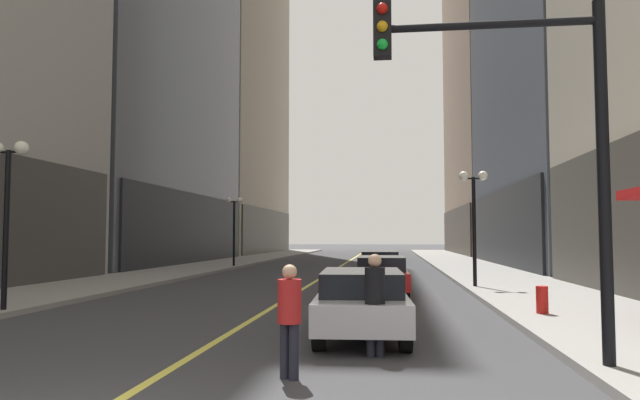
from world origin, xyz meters
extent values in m
plane|color=#38383A|center=(0.00, 35.00, 0.00)|extent=(200.00, 200.00, 0.00)
cube|color=gray|center=(-8.25, 35.00, 0.07)|extent=(4.50, 78.00, 0.15)
cube|color=gray|center=(8.25, 35.00, 0.07)|extent=(4.50, 78.00, 0.15)
cube|color=#E5D64C|center=(0.00, 35.00, 0.00)|extent=(0.16, 70.00, 0.01)
cube|color=black|center=(-10.60, 34.50, 2.50)|extent=(0.50, 22.80, 5.00)
cube|color=#403C35|center=(-10.60, 60.00, 2.50)|extent=(0.50, 24.70, 5.00)
cube|color=black|center=(10.60, 34.50, 2.50)|extent=(0.50, 22.80, 5.00)
cube|color=#332A23|center=(10.60, 60.00, 2.50)|extent=(0.50, 24.70, 5.00)
cube|color=#B7B7BC|center=(2.72, 6.61, 0.59)|extent=(1.95, 4.51, 0.55)
cube|color=black|center=(2.73, 6.39, 1.07)|extent=(1.64, 2.55, 0.50)
cylinder|color=black|center=(1.90, 8.13, 0.32)|extent=(0.25, 0.65, 0.64)
cylinder|color=black|center=(3.39, 8.20, 0.32)|extent=(0.25, 0.65, 0.64)
cylinder|color=black|center=(2.05, 5.03, 0.32)|extent=(0.25, 0.65, 0.64)
cylinder|color=black|center=(3.54, 5.10, 0.32)|extent=(0.25, 0.65, 0.64)
cube|color=#B21919|center=(2.98, 14.64, 0.59)|extent=(1.83, 4.72, 0.55)
cube|color=black|center=(2.99, 14.40, 1.07)|extent=(1.58, 2.66, 0.50)
cylinder|color=black|center=(2.21, 16.25, 0.32)|extent=(0.24, 0.65, 0.64)
cylinder|color=black|center=(3.68, 16.29, 0.32)|extent=(0.24, 0.65, 0.64)
cylinder|color=black|center=(2.29, 12.98, 0.32)|extent=(0.24, 0.65, 0.64)
cylinder|color=black|center=(3.76, 13.02, 0.32)|extent=(0.24, 0.65, 0.64)
cube|color=slate|center=(2.78, 21.33, 0.59)|extent=(2.02, 4.59, 0.55)
cube|color=black|center=(2.79, 21.11, 1.07)|extent=(1.71, 2.60, 0.50)
cylinder|color=black|center=(1.92, 22.87, 0.32)|extent=(0.25, 0.65, 0.64)
cylinder|color=black|center=(3.48, 22.94, 0.32)|extent=(0.25, 0.65, 0.64)
cylinder|color=black|center=(2.08, 19.72, 0.32)|extent=(0.25, 0.65, 0.64)
cylinder|color=black|center=(3.64, 19.80, 0.32)|extent=(0.25, 0.65, 0.64)
cylinder|color=black|center=(3.11, 4.70, 0.41)|extent=(0.14, 0.14, 0.82)
cylinder|color=black|center=(2.96, 4.65, 0.41)|extent=(0.14, 0.14, 0.82)
cylinder|color=black|center=(3.04, 4.67, 1.15)|extent=(0.43, 0.43, 0.65)
sphere|color=tan|center=(3.04, 4.67, 1.59)|extent=(0.22, 0.22, 0.22)
cylinder|color=black|center=(1.95, 2.97, 0.39)|extent=(0.14, 0.14, 0.78)
cylinder|color=black|center=(1.81, 3.05, 0.39)|extent=(0.14, 0.14, 0.78)
cylinder|color=#B21E1E|center=(1.88, 3.01, 1.08)|extent=(0.46, 0.46, 0.61)
sphere|color=tan|center=(1.88, 3.01, 1.49)|extent=(0.21, 0.21, 0.21)
cylinder|color=black|center=(6.40, 3.74, 2.75)|extent=(0.18, 0.18, 5.50)
cylinder|color=black|center=(4.80, 3.74, 5.20)|extent=(3.20, 0.12, 0.12)
cube|color=black|center=(3.20, 3.74, 5.20)|extent=(0.28, 0.24, 0.90)
sphere|color=red|center=(3.20, 3.60, 5.48)|extent=(0.17, 0.17, 0.17)
sphere|color=orange|center=(3.20, 3.60, 5.20)|extent=(0.17, 0.17, 0.17)
sphere|color=green|center=(3.20, 3.60, 4.92)|extent=(0.17, 0.17, 0.17)
cylinder|color=black|center=(-6.40, 8.55, 2.10)|extent=(0.14, 0.14, 4.20)
cylinder|color=black|center=(-6.40, 8.55, 4.15)|extent=(0.80, 0.06, 0.06)
sphere|color=white|center=(-6.05, 8.55, 4.25)|extent=(0.36, 0.36, 0.36)
cylinder|color=black|center=(-6.40, 30.20, 2.10)|extent=(0.14, 0.14, 4.20)
cylinder|color=black|center=(-6.40, 30.20, 4.15)|extent=(0.80, 0.06, 0.06)
sphere|color=white|center=(-6.75, 30.20, 4.25)|extent=(0.36, 0.36, 0.36)
sphere|color=white|center=(-6.05, 30.20, 4.25)|extent=(0.36, 0.36, 0.36)
cylinder|color=black|center=(6.40, 16.97, 2.10)|extent=(0.14, 0.14, 4.20)
cylinder|color=black|center=(6.40, 16.97, 4.15)|extent=(0.80, 0.06, 0.06)
sphere|color=white|center=(6.05, 16.97, 4.25)|extent=(0.36, 0.36, 0.36)
sphere|color=white|center=(6.75, 16.97, 4.25)|extent=(0.36, 0.36, 0.36)
cylinder|color=red|center=(6.90, 9.41, 0.40)|extent=(0.28, 0.28, 0.80)
camera|label=1|loc=(3.30, -5.11, 2.00)|focal=32.53mm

